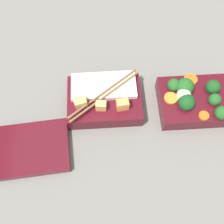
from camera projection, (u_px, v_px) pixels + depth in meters
ground_plane at (145, 105)px, 0.67m from camera, size 3.00×3.00×0.00m
bento_tray_vegetable at (195, 100)px, 0.64m from camera, size 0.18×0.13×0.07m
bento_tray_rice at (104, 99)px, 0.65m from camera, size 0.18×0.13×0.07m
bento_lid at (31, 149)px, 0.61m from camera, size 0.18×0.14×0.02m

